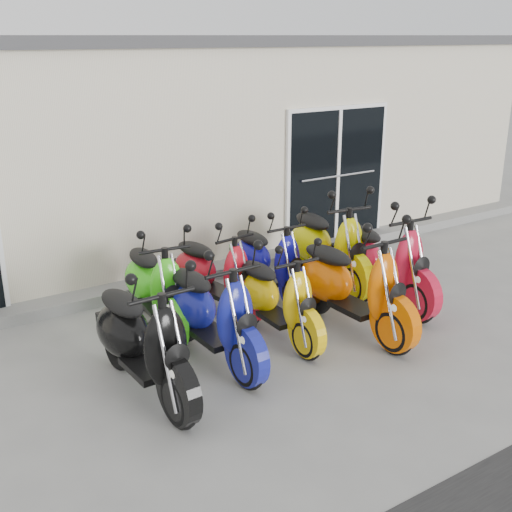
% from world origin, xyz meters
% --- Properties ---
extents(ground, '(80.00, 80.00, 0.00)m').
position_xyz_m(ground, '(0.00, 0.00, 0.00)').
color(ground, gray).
rests_on(ground, ground).
extents(building, '(14.00, 6.00, 3.20)m').
position_xyz_m(building, '(0.00, 5.20, 1.60)').
color(building, beige).
rests_on(building, ground).
extents(roof_cap, '(14.20, 6.20, 0.16)m').
position_xyz_m(roof_cap, '(0.00, 5.20, 3.28)').
color(roof_cap, '#3F3F42').
rests_on(roof_cap, building).
extents(front_step, '(14.00, 0.40, 0.15)m').
position_xyz_m(front_step, '(0.00, 2.02, 0.07)').
color(front_step, gray).
rests_on(front_step, ground).
extents(door_right, '(2.02, 0.08, 2.22)m').
position_xyz_m(door_right, '(2.60, 2.17, 1.26)').
color(door_right, black).
rests_on(door_right, front_step).
extents(scooter_front_black, '(0.81, 2.04, 1.49)m').
position_xyz_m(scooter_front_black, '(-2.02, -0.48, 0.74)').
color(scooter_front_black, black).
rests_on(scooter_front_black, ground).
extents(scooter_front_blue, '(0.77, 2.00, 1.46)m').
position_xyz_m(scooter_front_blue, '(-1.14, -0.26, 0.73)').
color(scooter_front_blue, navy).
rests_on(scooter_front_blue, ground).
extents(scooter_front_orange_a, '(0.68, 1.78, 1.31)m').
position_xyz_m(scooter_front_orange_a, '(-0.24, -0.18, 0.65)').
color(scooter_front_orange_a, '#E5B608').
rests_on(scooter_front_orange_a, ground).
extents(scooter_front_orange_b, '(0.79, 2.07, 1.52)m').
position_xyz_m(scooter_front_orange_b, '(0.62, -0.51, 0.76)').
color(scooter_front_orange_b, '#DB5901').
rests_on(scooter_front_orange_b, ground).
extents(scooter_front_red, '(0.85, 2.11, 1.53)m').
position_xyz_m(scooter_front_red, '(1.51, -0.06, 0.77)').
color(scooter_front_red, red).
rests_on(scooter_front_red, ground).
extents(scooter_back_green, '(0.88, 1.94, 1.39)m').
position_xyz_m(scooter_back_green, '(-1.27, 0.86, 0.69)').
color(scooter_back_green, '#41E31B').
rests_on(scooter_back_green, ground).
extents(scooter_back_red, '(0.91, 1.87, 1.32)m').
position_xyz_m(scooter_back_red, '(-0.43, 0.90, 0.66)').
color(scooter_back_red, red).
rests_on(scooter_back_red, ground).
extents(scooter_back_blue, '(0.67, 1.80, 1.33)m').
position_xyz_m(scooter_back_blue, '(0.39, 0.90, 0.66)').
color(scooter_back_blue, '#110F9A').
rests_on(scooter_back_blue, ground).
extents(scooter_back_yellow, '(1.01, 2.14, 1.52)m').
position_xyz_m(scooter_back_yellow, '(1.31, 0.77, 0.76)').
color(scooter_back_yellow, '#DCDD03').
rests_on(scooter_back_yellow, ground).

